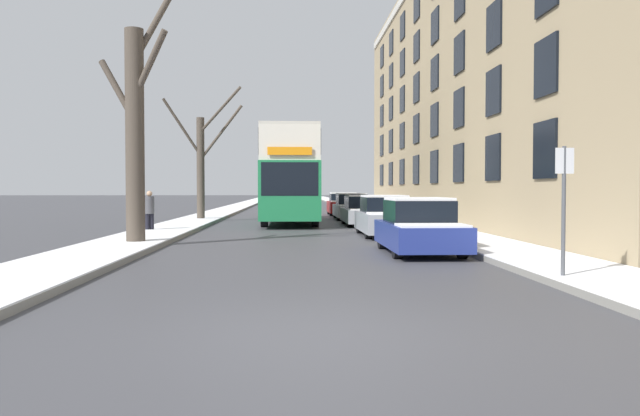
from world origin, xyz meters
The scene contains 14 objects.
ground_plane centered at (0.00, 0.00, 0.00)m, with size 320.00×320.00×0.00m, color #424247.
sidewalk_left centered at (-5.08, 53.00, 0.08)m, with size 2.20×130.00×0.16m.
sidewalk_right centered at (5.08, 53.00, 0.08)m, with size 2.20×130.00×0.16m.
terrace_facade_right centered at (10.67, 23.23, 6.63)m, with size 9.10×37.59×13.26m.
bare_tree_left_0 centered at (-4.77, 10.97, 3.41)m, with size 2.59×1.46×8.19m.
bare_tree_left_1 centered at (-4.88, 24.79, 3.06)m, with size 3.97×1.58×6.65m.
double_decker_bus centered at (-0.43, 23.09, 2.46)m, with size 2.57×10.38×4.37m.
parked_car_0 centered at (2.90, 8.78, 0.65)m, with size 1.77×4.05×1.42m.
parked_car_1 centered at (2.90, 14.70, 0.66)m, with size 1.70×4.33×1.43m.
parked_car_2 centered at (2.90, 21.01, 0.63)m, with size 1.79×4.45×1.36m.
parked_car_3 centered at (2.90, 26.66, 0.65)m, with size 1.79×4.35×1.42m.
parked_car_4 centered at (2.90, 32.13, 0.67)m, with size 1.87×4.00×1.43m.
pedestrian_left_sidewalk centered at (-5.57, 16.12, 0.87)m, with size 0.34×0.34×1.58m.
street_sign_post centered at (4.28, 3.44, 1.37)m, with size 0.32×0.07×2.37m.
Camera 1 is at (-0.37, -7.00, 1.64)m, focal length 35.00 mm.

